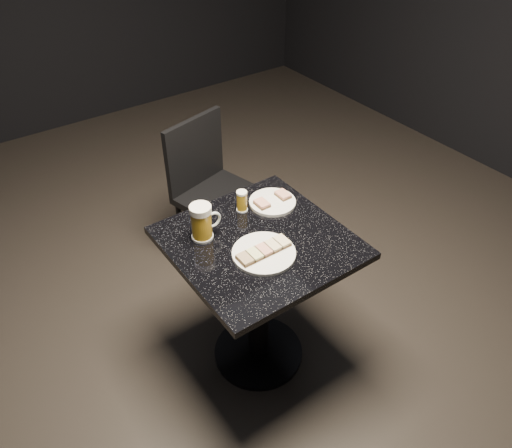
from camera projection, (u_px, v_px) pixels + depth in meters
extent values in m
plane|color=black|center=(258.00, 353.00, 2.52)|extent=(6.00, 6.00, 0.00)
cylinder|color=white|center=(264.00, 253.00, 1.97)|extent=(0.25, 0.25, 0.01)
cylinder|color=white|center=(272.00, 202.00, 2.24)|extent=(0.21, 0.21, 0.01)
cylinder|color=black|center=(258.00, 351.00, 2.51)|extent=(0.44, 0.44, 0.03)
cylinder|color=black|center=(259.00, 303.00, 2.28)|extent=(0.10, 0.10, 0.69)
cube|color=black|center=(259.00, 243.00, 2.06)|extent=(0.70, 0.70, 0.03)
cylinder|color=silver|center=(203.00, 236.00, 2.06)|extent=(0.09, 0.09, 0.01)
cylinder|color=gold|center=(202.00, 224.00, 2.02)|extent=(0.08, 0.08, 0.12)
cylinder|color=white|center=(200.00, 209.00, 1.97)|extent=(0.09, 0.09, 0.03)
torus|color=white|center=(213.00, 220.00, 2.03)|extent=(0.08, 0.01, 0.08)
cylinder|color=silver|center=(242.00, 209.00, 2.21)|extent=(0.05, 0.05, 0.01)
cylinder|color=#B98B1E|center=(242.00, 201.00, 2.18)|extent=(0.05, 0.05, 0.08)
cylinder|color=white|center=(242.00, 193.00, 2.15)|extent=(0.05, 0.05, 0.01)
cube|color=black|center=(221.00, 198.00, 2.80)|extent=(0.50, 0.50, 0.04)
cylinder|color=black|center=(225.00, 258.00, 2.75)|extent=(0.03, 0.03, 0.43)
cylinder|color=black|center=(264.00, 228.00, 2.96)|extent=(0.03, 0.03, 0.43)
cylinder|color=black|center=(181.00, 233.00, 2.93)|extent=(0.03, 0.03, 0.43)
cylinder|color=black|center=(222.00, 206.00, 3.14)|extent=(0.03, 0.03, 0.43)
cube|color=black|center=(195.00, 153.00, 2.76)|extent=(0.40, 0.13, 0.41)
cube|color=#4C3521|center=(245.00, 260.00, 1.93)|extent=(0.05, 0.07, 0.01)
cube|color=#8C7251|center=(245.00, 258.00, 1.92)|extent=(0.05, 0.07, 0.01)
cube|color=#4C3521|center=(255.00, 255.00, 1.95)|extent=(0.05, 0.07, 0.01)
cube|color=#D1D184|center=(255.00, 254.00, 1.94)|extent=(0.05, 0.07, 0.01)
cube|color=#4C3521|center=(264.00, 251.00, 1.97)|extent=(0.05, 0.07, 0.01)
cube|color=tan|center=(264.00, 249.00, 1.96)|extent=(0.05, 0.07, 0.01)
cube|color=#4C3521|center=(273.00, 247.00, 1.99)|extent=(0.05, 0.07, 0.01)
cube|color=beige|center=(273.00, 245.00, 1.98)|extent=(0.05, 0.07, 0.01)
cube|color=#4C3521|center=(282.00, 242.00, 2.01)|extent=(0.05, 0.07, 0.01)
cube|color=beige|center=(282.00, 241.00, 2.00)|extent=(0.05, 0.07, 0.01)
cube|color=#4C3521|center=(262.00, 204.00, 2.21)|extent=(0.05, 0.07, 0.01)
cube|color=tan|center=(262.00, 203.00, 2.20)|extent=(0.05, 0.07, 0.01)
cube|color=#4C3521|center=(283.00, 196.00, 2.26)|extent=(0.05, 0.07, 0.01)
cube|color=tan|center=(283.00, 194.00, 2.26)|extent=(0.05, 0.07, 0.01)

